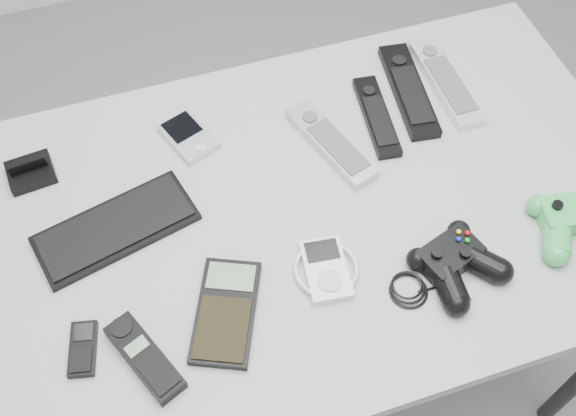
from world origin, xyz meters
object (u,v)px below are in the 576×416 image
object	(u,v)px
controller_black	(456,261)
controller_green	(573,220)
calculator	(226,311)
mp3_player	(326,269)
remote_silver_b	(445,80)
mobile_phone	(83,349)
cordless_handset	(145,357)
pda	(188,136)
remote_black_a	(377,116)
remote_silver_a	(331,142)
pda_keyboard	(116,228)
remote_black_b	(409,90)
desk	(324,223)

from	to	relation	value
controller_black	controller_green	size ratio (longest dim) A/B	1.59
calculator	mp3_player	xyz separation A→B (m)	(0.17, 0.02, 0.00)
remote_silver_b	mobile_phone	world-z (taller)	remote_silver_b
cordless_handset	pda	bearing A→B (deg)	44.55
remote_black_a	calculator	xyz separation A→B (m)	(-0.37, -0.30, -0.00)
remote_silver_a	mobile_phone	world-z (taller)	remote_silver_a
remote_black_a	controller_green	bearing A→B (deg)	-49.37
pda	calculator	world-z (taller)	same
pda_keyboard	mp3_player	world-z (taller)	mp3_player
pda_keyboard	remote_black_b	distance (m)	0.61
remote_silver_b	mobile_phone	bearing A→B (deg)	-156.24
pda_keyboard	calculator	distance (m)	0.25
remote_silver_b	controller_green	distance (m)	0.37
pda_keyboard	cordless_handset	size ratio (longest dim) A/B	1.77
desk	controller_green	bearing A→B (deg)	-25.39
desk	controller_black	size ratio (longest dim) A/B	4.86
controller_black	remote_silver_b	bearing A→B (deg)	49.01
controller_green	pda	bearing A→B (deg)	154.89
cordless_handset	controller_black	xyz separation A→B (m)	(0.50, -0.00, 0.01)
mobile_phone	calculator	xyz separation A→B (m)	(0.22, -0.01, 0.00)
remote_black_a	pda_keyboard	bearing A→B (deg)	-162.73
remote_black_a	mp3_player	world-z (taller)	same
remote_silver_a	controller_green	bearing A→B (deg)	-59.58
desk	cordless_handset	xyz separation A→B (m)	(-0.35, -0.18, 0.08)
controller_black	controller_green	world-z (taller)	same
desk	remote_black_a	size ratio (longest dim) A/B	5.85
mp3_player	remote_black_a	bearing A→B (deg)	61.03
remote_silver_b	controller_green	xyz separation A→B (m)	(0.06, -0.37, 0.01)
pda_keyboard	calculator	xyz separation A→B (m)	(0.13, -0.21, 0.00)
mp3_player	pda	bearing A→B (deg)	120.24
pda	remote_black_b	bearing A→B (deg)	-23.01
remote_black_b	calculator	size ratio (longest dim) A/B	1.34
remote_silver_b	cordless_handset	distance (m)	0.77
desk	remote_black_b	distance (m)	0.31
cordless_handset	calculator	distance (m)	0.14
remote_black_a	controller_black	size ratio (longest dim) A/B	0.83
remote_silver_b	mobile_phone	xyz separation A→B (m)	(-0.75, -0.33, -0.00)
controller_green	controller_black	bearing A→B (deg)	-168.14
pda	remote_silver_b	bearing A→B (deg)	-22.36
mobile_phone	controller_black	xyz separation A→B (m)	(0.59, -0.05, 0.02)
pda_keyboard	mp3_player	xyz separation A→B (m)	(0.31, -0.18, 0.00)
remote_black_b	remote_silver_b	size ratio (longest dim) A/B	0.99
pda_keyboard	remote_black_b	world-z (taller)	remote_black_b
calculator	controller_black	xyz separation A→B (m)	(0.37, -0.04, 0.01)
mp3_player	controller_black	distance (m)	0.21
pda	controller_black	size ratio (longest dim) A/B	0.46
remote_silver_b	controller_black	distance (m)	0.41
remote_silver_b	controller_black	xyz separation A→B (m)	(-0.16, -0.38, 0.01)
mobile_phone	cordless_handset	size ratio (longest dim) A/B	0.58
pda	cordless_handset	size ratio (longest dim) A/B	0.72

